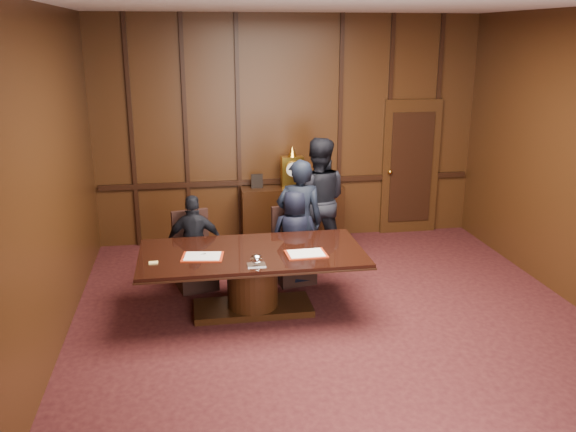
% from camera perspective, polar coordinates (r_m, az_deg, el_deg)
% --- Properties ---
extents(room, '(7.00, 7.04, 3.50)m').
position_cam_1_polar(room, '(6.38, 5.79, 3.29)').
color(room, black).
rests_on(room, ground).
extents(sideboard, '(1.60, 0.45, 1.54)m').
position_cam_1_polar(sideboard, '(9.63, 0.39, 0.35)').
color(sideboard, black).
rests_on(sideboard, ground).
extents(conference_table, '(2.62, 1.32, 0.76)m').
position_cam_1_polar(conference_table, '(7.21, -3.36, -5.19)').
color(conference_table, black).
rests_on(conference_table, ground).
extents(folder_left, '(0.50, 0.39, 0.02)m').
position_cam_1_polar(folder_left, '(6.99, -8.00, -3.78)').
color(folder_left, '#9A250E').
rests_on(folder_left, conference_table).
extents(folder_right, '(0.47, 0.35, 0.02)m').
position_cam_1_polar(folder_right, '(7.01, 1.70, -3.55)').
color(folder_right, '#9A250E').
rests_on(folder_right, conference_table).
extents(inkstand, '(0.20, 0.14, 0.12)m').
position_cam_1_polar(inkstand, '(6.68, -2.99, -4.19)').
color(inkstand, white).
rests_on(inkstand, conference_table).
extents(notepad, '(0.10, 0.07, 0.01)m').
position_cam_1_polar(notepad, '(6.90, -12.48, -4.29)').
color(notepad, '#EBCC73').
rests_on(notepad, conference_table).
extents(chair_left, '(0.58, 0.58, 0.99)m').
position_cam_1_polar(chair_left, '(8.07, -8.67, -4.58)').
color(chair_left, black).
rests_on(chair_left, ground).
extents(chair_right, '(0.56, 0.56, 0.99)m').
position_cam_1_polar(chair_right, '(8.18, 0.50, -4.09)').
color(chair_right, black).
rests_on(chair_right, ground).
extents(signatory_left, '(0.76, 0.36, 1.26)m').
position_cam_1_polar(signatory_left, '(7.88, -8.71, -2.50)').
color(signatory_left, black).
rests_on(signatory_left, ground).
extents(signatory_right, '(0.67, 0.48, 1.29)m').
position_cam_1_polar(signatory_right, '(7.99, 0.64, -1.93)').
color(signatory_right, black).
rests_on(signatory_right, ground).
extents(witness_left, '(0.66, 0.49, 1.66)m').
position_cam_1_polar(witness_left, '(7.98, 1.09, -0.53)').
color(witness_left, black).
rests_on(witness_left, ground).
extents(witness_right, '(1.01, 0.86, 1.81)m').
position_cam_1_polar(witness_right, '(8.72, 2.78, 1.46)').
color(witness_right, black).
rests_on(witness_right, ground).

